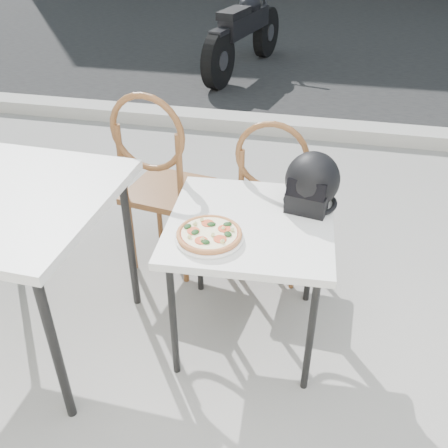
% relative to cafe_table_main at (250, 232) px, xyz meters
% --- Properties ---
extents(ground, '(80.00, 80.00, 0.00)m').
position_rel_cafe_table_main_xyz_m(ground, '(0.37, -0.45, -0.61)').
color(ground, gray).
rests_on(ground, ground).
extents(street_asphalt, '(30.00, 8.00, 0.00)m').
position_rel_cafe_table_main_xyz_m(street_asphalt, '(0.37, 6.55, -0.61)').
color(street_asphalt, black).
rests_on(street_asphalt, ground).
extents(curb, '(30.00, 0.25, 0.12)m').
position_rel_cafe_table_main_xyz_m(curb, '(0.37, 2.55, -0.55)').
color(curb, '#A5A29A').
rests_on(curb, ground).
extents(cafe_table_main, '(0.75, 0.75, 0.67)m').
position_rel_cafe_table_main_xyz_m(cafe_table_main, '(0.00, 0.00, 0.00)').
color(cafe_table_main, white).
rests_on(cafe_table_main, ground).
extents(plate, '(0.37, 0.37, 0.02)m').
position_rel_cafe_table_main_xyz_m(plate, '(-0.14, -0.17, 0.07)').
color(plate, white).
rests_on(plate, cafe_table_main).
extents(pizza, '(0.36, 0.36, 0.03)m').
position_rel_cafe_table_main_xyz_m(pizza, '(-0.14, -0.17, 0.09)').
color(pizza, '#BC7744').
rests_on(pizza, plate).
extents(helmet, '(0.28, 0.29, 0.25)m').
position_rel_cafe_table_main_xyz_m(helmet, '(0.24, 0.19, 0.17)').
color(helmet, black).
rests_on(helmet, cafe_table_main).
extents(cafe_chair_main, '(0.39, 0.39, 0.97)m').
position_rel_cafe_table_main_xyz_m(cafe_chair_main, '(0.04, 0.48, -0.07)').
color(cafe_chair_main, brown).
rests_on(cafe_chair_main, ground).
extents(cafe_table_side, '(0.90, 0.90, 0.82)m').
position_rel_cafe_table_main_xyz_m(cafe_table_side, '(-0.99, -0.25, 0.14)').
color(cafe_table_side, white).
rests_on(cafe_table_side, ground).
extents(cafe_chair_side, '(0.47, 0.47, 1.08)m').
position_rel_cafe_table_main_xyz_m(cafe_chair_side, '(-0.56, 0.43, -0.01)').
color(cafe_chair_side, brown).
rests_on(cafe_chair_side, ground).
extents(motorcycle, '(0.67, 2.04, 1.03)m').
position_rel_cafe_table_main_xyz_m(motorcycle, '(-0.80, 4.33, -0.16)').
color(motorcycle, black).
rests_on(motorcycle, street_asphalt).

